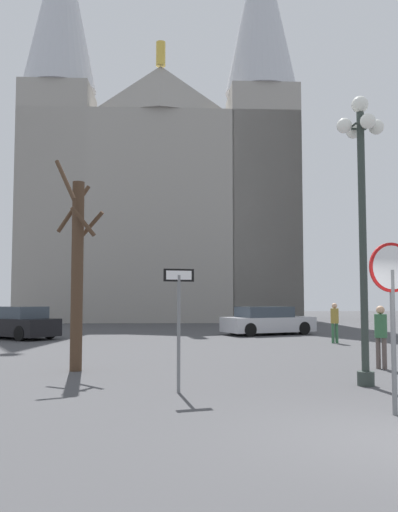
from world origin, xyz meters
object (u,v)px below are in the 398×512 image
object	(u,v)px
stop_sign	(392,293)
pedestrian_standing	(381,331)
pedestrian_walking	(335,319)
parked_car_near_black	(14,323)
one_way_arrow_sign	(179,314)
parked_car_far_silver	(267,321)
cathedral	(161,191)
street_lamp	(362,195)
bare_tree	(77,268)

from	to	relation	value
stop_sign	pedestrian_standing	size ratio (longest dim) A/B	1.69
pedestrian_walking	pedestrian_standing	xyz separation A→B (m)	(-1.79, -7.70, 0.02)
parked_car_near_black	stop_sign	bearing A→B (deg)	-62.29
stop_sign	parked_car_near_black	size ratio (longest dim) A/B	0.63
one_way_arrow_sign	parked_car_far_silver	bearing A→B (deg)	69.16
cathedral	street_lamp	bearing A→B (deg)	-86.34
parked_car_near_black	cathedral	bearing A→B (deg)	66.77
parked_car_near_black	pedestrian_standing	size ratio (longest dim) A/B	2.70
bare_tree	parked_car_far_silver	distance (m)	14.86
street_lamp	parked_car_near_black	xyz separation A→B (m)	(-9.90, 14.52, -3.40)
pedestrian_standing	one_way_arrow_sign	bearing A→B (deg)	-153.50
cathedral	parked_car_near_black	bearing A→B (deg)	-113.23
street_lamp	stop_sign	bearing A→B (deg)	-105.86
cathedral	bare_tree	bearing A→B (deg)	-98.10
cathedral	pedestrian_standing	world-z (taller)	cathedral
one_way_arrow_sign	pedestrian_walking	world-z (taller)	one_way_arrow_sign
street_lamp	pedestrian_walking	size ratio (longest dim) A/B	3.89
parked_car_near_black	bare_tree	bearing A→B (deg)	-72.30
stop_sign	parked_car_near_black	world-z (taller)	stop_sign
stop_sign	parked_car_near_black	xyz separation A→B (m)	(-9.10, 17.33, -1.27)
pedestrian_standing	street_lamp	bearing A→B (deg)	-122.32
parked_car_far_silver	pedestrian_walking	distance (m)	5.42
street_lamp	pedestrian_standing	world-z (taller)	street_lamp
bare_tree	parked_car_near_black	size ratio (longest dim) A/B	1.23
cathedral	pedestrian_walking	bearing A→B (deg)	-76.36
parked_car_near_black	pedestrian_standing	xyz separation A→B (m)	(11.47, -12.03, 0.31)
bare_tree	parked_car_near_black	world-z (taller)	bare_tree
cathedral	one_way_arrow_sign	world-z (taller)	cathedral
parked_car_far_silver	pedestrian_walking	xyz separation A→B (m)	(1.41, -5.22, 0.32)
stop_sign	pedestrian_walking	xyz separation A→B (m)	(4.17, 13.00, -0.98)
cathedral	pedestrian_standing	size ratio (longest dim) A/B	19.42
bare_tree	parked_car_near_black	distance (m)	12.03
cathedral	stop_sign	distance (m)	36.51
street_lamp	pedestrian_standing	distance (m)	4.27
cathedral	parked_car_near_black	size ratio (longest dim) A/B	7.20
cathedral	pedestrian_walking	size ratio (longest dim) A/B	19.76
street_lamp	cathedral	bearing A→B (deg)	93.66
one_way_arrow_sign	pedestrian_walking	xyz separation A→B (m)	(7.39, 10.49, -0.57)
street_lamp	bare_tree	xyz separation A→B (m)	(-6.29, 3.21, -1.46)
street_lamp	one_way_arrow_sign	bearing A→B (deg)	-175.72
street_lamp	parked_car_near_black	distance (m)	17.90
cathedral	pedestrian_standing	bearing A→B (deg)	-83.08
bare_tree	pedestrian_standing	world-z (taller)	bare_tree
stop_sign	parked_car_far_silver	xyz separation A→B (m)	(2.76, 18.22, -1.30)
one_way_arrow_sign	street_lamp	distance (m)	4.77
parked_car_near_black	pedestrian_walking	xyz separation A→B (m)	(13.27, -4.33, 0.29)
parked_car_near_black	parked_car_far_silver	size ratio (longest dim) A/B	0.92
bare_tree	pedestrian_walking	distance (m)	12.03
street_lamp	parked_car_far_silver	world-z (taller)	street_lamp
street_lamp	parked_car_far_silver	size ratio (longest dim) A/B	1.31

